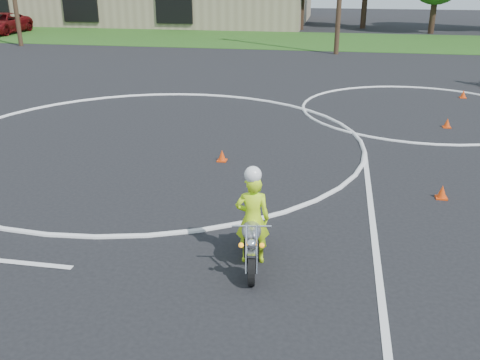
# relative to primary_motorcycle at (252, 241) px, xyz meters

# --- Properties ---
(ground) EXTENTS (120.00, 120.00, 0.00)m
(ground) POSITION_rel_primary_motorcycle_xyz_m (-3.91, 3.36, -0.45)
(ground) COLOR black
(ground) RESTS_ON ground
(grass_strip) EXTENTS (120.00, 10.00, 0.02)m
(grass_strip) POSITION_rel_primary_motorcycle_xyz_m (-3.91, 30.36, -0.44)
(grass_strip) COLOR #1E4714
(grass_strip) RESTS_ON ground
(course_markings) EXTENTS (19.05, 19.05, 0.12)m
(course_markings) POSITION_rel_primary_motorcycle_xyz_m (-1.74, 7.71, -0.44)
(course_markings) COLOR silver
(course_markings) RESTS_ON ground
(primary_motorcycle) EXTENTS (0.62, 1.76, 0.93)m
(primary_motorcycle) POSITION_rel_primary_motorcycle_xyz_m (0.00, 0.00, 0.00)
(primary_motorcycle) COLOR black
(primary_motorcycle) RESTS_ON ground
(rider_primary_grp) EXTENTS (0.62, 0.46, 1.72)m
(rider_primary_grp) POSITION_rel_primary_motorcycle_xyz_m (-0.01, 0.13, 0.38)
(rider_primary_grp) COLOR #CAFF1A
(rider_primary_grp) RESTS_ON ground
(pickup_grp) EXTENTS (2.80, 5.59, 1.52)m
(pickup_grp) POSITION_rel_primary_motorcycle_xyz_m (-24.03, 30.36, 0.31)
(pickup_grp) COLOR #5A0A0D
(pickup_grp) RESTS_ON ground
(traffic_cones) EXTENTS (15.50, 10.49, 0.30)m
(traffic_cones) POSITION_rel_primary_motorcycle_xyz_m (0.71, 7.38, -0.32)
(traffic_cones) COLOR #DF3E0B
(traffic_cones) RESTS_ON ground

